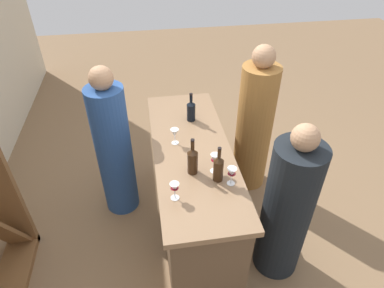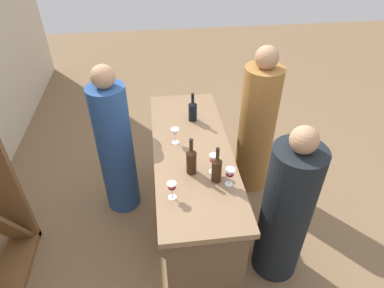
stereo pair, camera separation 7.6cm
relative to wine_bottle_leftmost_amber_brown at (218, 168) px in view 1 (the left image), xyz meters
The scene contains 12 objects.
ground_plane 1.18m from the wine_bottle_leftmost_amber_brown, 18.51° to the left, with size 12.00×12.00×0.00m, color #846647.
bar_counter 0.74m from the wine_bottle_leftmost_amber_brown, 18.51° to the left, with size 1.86×0.66×0.99m.
wine_bottle_leftmost_amber_brown is the anchor object (origin of this frame).
wine_bottle_second_left_amber_brown 0.21m from the wine_bottle_leftmost_amber_brown, 57.51° to the left, with size 0.08×0.08×0.32m.
wine_bottle_center_near_black 0.84m from the wine_bottle_leftmost_amber_brown, ahead, with size 0.08×0.08×0.28m.
wine_glass_near_left 0.11m from the wine_bottle_leftmost_amber_brown, 124.62° to the right, with size 0.07×0.07×0.15m.
wine_glass_near_center 0.09m from the wine_bottle_leftmost_amber_brown, ahead, with size 0.07×0.07×0.17m.
wine_glass_near_right 0.57m from the wine_bottle_leftmost_amber_brown, 27.94° to the left, with size 0.07×0.07×0.14m.
wine_glass_far_left 0.37m from the wine_bottle_leftmost_amber_brown, 112.49° to the left, with size 0.07×0.07×0.14m.
person_left_guest 0.70m from the wine_bottle_leftmost_amber_brown, 103.90° to the right, with size 0.48×0.48×1.52m.
person_center_guest 1.19m from the wine_bottle_leftmost_amber_brown, 32.78° to the right, with size 0.39×0.39×1.64m.
person_server_behind 1.21m from the wine_bottle_leftmost_amber_brown, 45.92° to the left, with size 0.35×0.35×1.61m.
Camera 1 is at (-2.20, 0.35, 2.75)m, focal length 31.27 mm.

